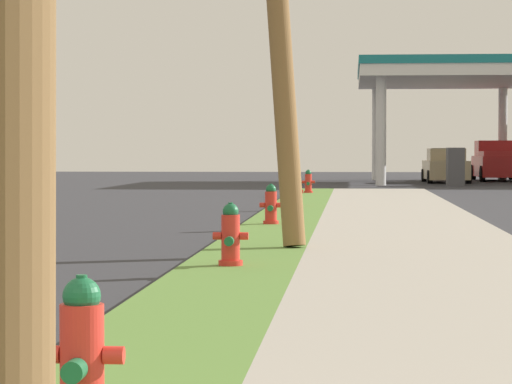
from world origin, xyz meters
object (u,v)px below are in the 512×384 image
(fire_hydrant_second, at_px, (231,238))
(fire_hydrant_fourth, at_px, (295,192))
(fire_hydrant_third, at_px, (271,206))
(fire_hydrant_fifth, at_px, (308,183))
(car_tan_by_near_pump, at_px, (446,167))
(truck_red_at_forecourt, at_px, (497,162))
(fire_hydrant_nearest, at_px, (82,360))

(fire_hydrant_second, bearing_deg, fire_hydrant_fourth, 89.91)
(fire_hydrant_fourth, bearing_deg, fire_hydrant_second, -90.09)
(fire_hydrant_second, height_order, fire_hydrant_third, same)
(fire_hydrant_second, distance_m, fire_hydrant_third, 8.08)
(fire_hydrant_fifth, height_order, car_tan_by_near_pump, car_tan_by_near_pump)
(fire_hydrant_second, xyz_separation_m, fire_hydrant_fifth, (0.03, 24.56, 0.00))
(fire_hydrant_second, distance_m, truck_red_at_forecourt, 46.28)
(fire_hydrant_second, bearing_deg, fire_hydrant_third, 90.47)
(fire_hydrant_fifth, bearing_deg, fire_hydrant_fourth, -90.05)
(car_tan_by_near_pump, bearing_deg, truck_red_at_forecourt, 53.07)
(fire_hydrant_fourth, relative_size, car_tan_by_near_pump, 0.16)
(fire_hydrant_third, distance_m, car_tan_by_near_pump, 34.20)
(fire_hydrant_nearest, xyz_separation_m, fire_hydrant_third, (-0.17, 16.38, 0.00))
(fire_hydrant_third, xyz_separation_m, fire_hydrant_fourth, (0.09, 7.38, 0.00))
(fire_hydrant_fourth, distance_m, truck_red_at_forecourt, 31.21)
(fire_hydrant_second, bearing_deg, car_tan_by_near_pump, 82.18)
(fire_hydrant_third, height_order, fire_hydrant_fourth, same)
(fire_hydrant_second, relative_size, fire_hydrant_fifth, 1.00)
(fire_hydrant_nearest, bearing_deg, car_tan_by_near_pump, 83.58)
(truck_red_at_forecourt, bearing_deg, fire_hydrant_fourth, -105.80)
(fire_hydrant_third, relative_size, truck_red_at_forecourt, 0.14)
(fire_hydrant_second, xyz_separation_m, truck_red_at_forecourt, (8.52, 45.48, 0.47))
(fire_hydrant_second, relative_size, fire_hydrant_third, 1.00)
(truck_red_at_forecourt, bearing_deg, fire_hydrant_fifth, -112.08)
(fire_hydrant_fourth, height_order, truck_red_at_forecourt, truck_red_at_forecourt)
(fire_hydrant_fourth, bearing_deg, fire_hydrant_third, -90.70)
(fire_hydrant_fourth, distance_m, car_tan_by_near_pump, 26.93)
(truck_red_at_forecourt, bearing_deg, fire_hydrant_second, -100.61)
(fire_hydrant_fifth, distance_m, truck_red_at_forecourt, 22.58)
(fire_hydrant_nearest, height_order, car_tan_by_near_pump, car_tan_by_near_pump)
(fire_hydrant_second, xyz_separation_m, fire_hydrant_third, (-0.07, 8.08, 0.00))
(fire_hydrant_nearest, relative_size, car_tan_by_near_pump, 0.16)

